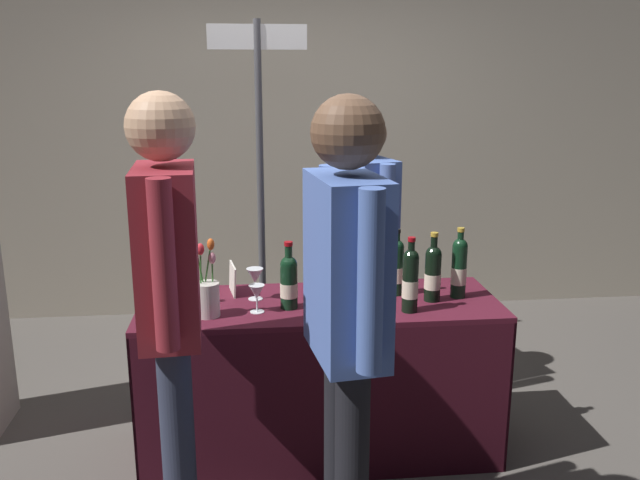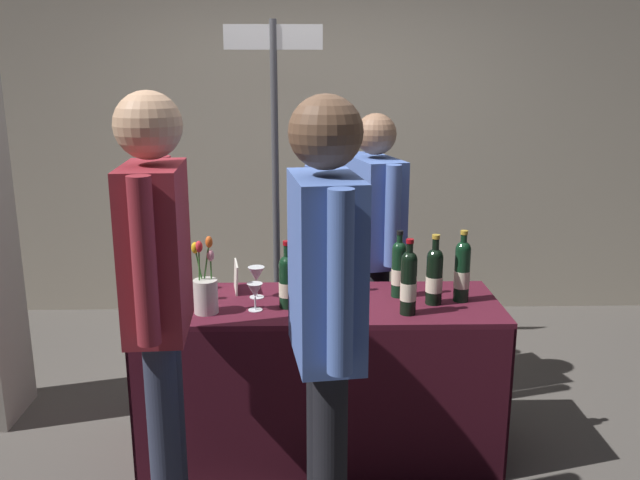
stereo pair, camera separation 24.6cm
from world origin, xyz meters
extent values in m
plane|color=#514C47|center=(0.00, 0.00, 0.00)|extent=(12.00, 12.00, 0.00)
cube|color=#B2A893|center=(0.00, 2.07, 1.52)|extent=(6.07, 0.12, 3.04)
cube|color=#4C1423|center=(0.00, 0.00, 0.75)|extent=(1.69, 0.60, 0.02)
cube|color=#3E101D|center=(0.00, -0.30, 0.37)|extent=(1.69, 0.01, 0.74)
cube|color=#3E101D|center=(0.00, 0.30, 0.37)|extent=(1.69, 0.01, 0.74)
cube|color=#3E101D|center=(-0.84, 0.00, 0.37)|extent=(0.01, 0.60, 0.74)
cube|color=#3E101D|center=(0.84, 0.00, 0.37)|extent=(0.01, 0.60, 0.74)
cylinder|color=black|center=(-0.15, -0.07, 0.87)|extent=(0.08, 0.08, 0.21)
sphere|color=black|center=(-0.15, -0.07, 0.97)|extent=(0.08, 0.08, 0.08)
cylinder|color=black|center=(-0.15, -0.07, 1.02)|extent=(0.03, 0.03, 0.09)
cylinder|color=maroon|center=(-0.15, -0.07, 1.07)|extent=(0.04, 0.04, 0.02)
cylinder|color=beige|center=(-0.15, -0.07, 0.85)|extent=(0.08, 0.08, 0.07)
cylinder|color=#192333|center=(0.00, 0.10, 0.89)|extent=(0.07, 0.07, 0.25)
sphere|color=#192333|center=(0.00, 0.10, 1.02)|extent=(0.07, 0.07, 0.07)
cylinder|color=#192333|center=(0.00, 0.10, 1.06)|extent=(0.03, 0.03, 0.08)
cylinder|color=black|center=(0.00, 0.10, 1.11)|extent=(0.03, 0.03, 0.02)
cylinder|color=beige|center=(0.00, 0.10, 0.87)|extent=(0.07, 0.07, 0.08)
cylinder|color=black|center=(0.39, -0.17, 0.89)|extent=(0.07, 0.07, 0.25)
sphere|color=black|center=(0.39, -0.17, 1.02)|extent=(0.07, 0.07, 0.07)
cylinder|color=black|center=(0.39, -0.17, 1.06)|extent=(0.03, 0.03, 0.07)
cylinder|color=maroon|center=(0.39, -0.17, 1.10)|extent=(0.03, 0.03, 0.02)
cylinder|color=beige|center=(0.39, -0.17, 0.87)|extent=(0.07, 0.07, 0.08)
cylinder|color=black|center=(0.53, -0.04, 0.88)|extent=(0.08, 0.08, 0.23)
sphere|color=black|center=(0.53, -0.04, 0.99)|extent=(0.07, 0.07, 0.07)
cylinder|color=black|center=(0.53, -0.04, 1.04)|extent=(0.03, 0.03, 0.08)
cylinder|color=#B7932D|center=(0.53, -0.04, 1.09)|extent=(0.04, 0.04, 0.02)
cylinder|color=beige|center=(0.53, -0.04, 0.86)|extent=(0.08, 0.08, 0.07)
cylinder|color=black|center=(-0.69, 0.00, 0.87)|extent=(0.07, 0.07, 0.21)
sphere|color=black|center=(-0.69, 0.00, 0.98)|extent=(0.07, 0.07, 0.07)
cylinder|color=black|center=(-0.69, 0.00, 1.01)|extent=(0.03, 0.03, 0.07)
cylinder|color=#B7932D|center=(-0.69, 0.00, 1.06)|extent=(0.03, 0.03, 0.02)
cylinder|color=beige|center=(-0.69, 0.00, 0.86)|extent=(0.07, 0.07, 0.07)
cylinder|color=black|center=(0.38, 0.07, 0.89)|extent=(0.07, 0.07, 0.24)
sphere|color=black|center=(0.38, 0.07, 1.01)|extent=(0.07, 0.07, 0.07)
cylinder|color=black|center=(0.38, 0.07, 1.04)|extent=(0.03, 0.03, 0.07)
cylinder|color=black|center=(0.38, 0.07, 1.08)|extent=(0.03, 0.03, 0.02)
cylinder|color=beige|center=(0.38, 0.07, 0.87)|extent=(0.07, 0.07, 0.08)
cylinder|color=black|center=(0.66, 0.00, 0.89)|extent=(0.07, 0.07, 0.25)
sphere|color=black|center=(0.66, 0.00, 1.02)|extent=(0.07, 0.07, 0.07)
cylinder|color=black|center=(0.66, 0.00, 1.06)|extent=(0.03, 0.03, 0.07)
cylinder|color=#B7932D|center=(0.66, 0.00, 1.10)|extent=(0.03, 0.03, 0.02)
cylinder|color=beige|center=(0.66, 0.00, 0.87)|extent=(0.07, 0.07, 0.08)
cylinder|color=black|center=(-0.74, 0.16, 0.87)|extent=(0.08, 0.08, 0.21)
sphere|color=black|center=(-0.74, 0.16, 0.98)|extent=(0.08, 0.08, 0.08)
cylinder|color=black|center=(-0.74, 0.16, 1.01)|extent=(0.03, 0.03, 0.07)
cylinder|color=#B7932D|center=(-0.74, 0.16, 1.06)|extent=(0.04, 0.04, 0.02)
cylinder|color=beige|center=(-0.74, 0.16, 0.86)|extent=(0.08, 0.08, 0.07)
cylinder|color=silver|center=(-0.30, 0.07, 0.77)|extent=(0.07, 0.07, 0.00)
cylinder|color=silver|center=(-0.30, 0.07, 0.81)|extent=(0.01, 0.01, 0.08)
cone|color=silver|center=(-0.30, 0.07, 0.88)|extent=(0.08, 0.08, 0.07)
cylinder|color=silver|center=(-0.30, -0.11, 0.77)|extent=(0.06, 0.06, 0.00)
cylinder|color=silver|center=(-0.30, -0.11, 0.80)|extent=(0.01, 0.01, 0.06)
cone|color=silver|center=(-0.30, -0.11, 0.86)|extent=(0.07, 0.07, 0.06)
cylinder|color=silver|center=(-0.51, -0.13, 0.84)|extent=(0.11, 0.11, 0.15)
cylinder|color=#38722D|center=(-0.51, -0.12, 0.97)|extent=(0.05, 0.05, 0.25)
ellipsoid|color=#E05B1E|center=(-0.49, -0.14, 1.10)|extent=(0.03, 0.03, 0.05)
cylinder|color=#38722D|center=(-0.54, -0.12, 0.96)|extent=(0.04, 0.04, 0.22)
ellipsoid|color=gold|center=(-0.55, -0.14, 1.07)|extent=(0.03, 0.03, 0.05)
cylinder|color=#38722D|center=(-0.54, -0.14, 0.96)|extent=(0.02, 0.02, 0.23)
ellipsoid|color=red|center=(-0.53, -0.14, 1.08)|extent=(0.03, 0.03, 0.05)
cylinder|color=#38722D|center=(-0.49, -0.12, 0.94)|extent=(0.01, 0.03, 0.19)
ellipsoid|color=pink|center=(-0.49, -0.13, 1.03)|extent=(0.03, 0.03, 0.05)
cube|color=silver|center=(-0.41, 0.17, 0.84)|extent=(0.04, 0.18, 0.14)
cylinder|color=black|center=(0.29, 0.67, 0.40)|extent=(0.12, 0.12, 0.80)
cylinder|color=black|center=(0.33, 0.50, 0.40)|extent=(0.12, 0.12, 0.80)
cube|color=#4C6BB7|center=(0.31, 0.58, 1.08)|extent=(0.31, 0.49, 0.57)
sphere|color=#8C664C|center=(0.31, 0.58, 1.50)|extent=(0.22, 0.22, 0.22)
cylinder|color=#4C6BB7|center=(0.24, 0.84, 1.11)|extent=(0.08, 0.08, 0.52)
cylinder|color=#4C6BB7|center=(0.37, 0.32, 1.11)|extent=(0.08, 0.08, 0.52)
cylinder|color=black|center=(0.01, -0.92, 0.44)|extent=(0.12, 0.12, 0.88)
cylinder|color=black|center=(-0.01, -0.77, 0.44)|extent=(0.12, 0.12, 0.88)
cube|color=#4C6BB7|center=(0.00, -0.85, 1.19)|extent=(0.26, 0.42, 0.62)
sphere|color=brown|center=(0.00, -0.85, 1.63)|extent=(0.24, 0.24, 0.24)
cylinder|color=#4C6BB7|center=(0.04, -1.09, 1.21)|extent=(0.08, 0.08, 0.57)
cylinder|color=#4C6BB7|center=(-0.03, -0.60, 1.21)|extent=(0.08, 0.08, 0.57)
cylinder|color=#2D3347|center=(-0.61, -0.69, 0.44)|extent=(0.12, 0.12, 0.88)
cylinder|color=#2D3347|center=(-0.62, -0.53, 0.44)|extent=(0.12, 0.12, 0.88)
cube|color=maroon|center=(-0.61, -0.61, 1.19)|extent=(0.24, 0.42, 0.62)
sphere|color=tan|center=(-0.61, -0.61, 1.64)|extent=(0.24, 0.24, 0.24)
cylinder|color=maroon|center=(-0.60, -0.85, 1.21)|extent=(0.08, 0.08, 0.57)
cylinder|color=maroon|center=(-0.63, -0.36, 1.21)|extent=(0.08, 0.08, 0.57)
cylinder|color=#47474C|center=(-0.25, 1.12, 1.06)|extent=(0.04, 0.04, 2.11)
cube|color=silver|center=(-0.25, 1.12, 2.01)|extent=(0.58, 0.02, 0.14)
camera|label=1|loc=(-0.31, -2.95, 1.83)|focal=37.52mm
camera|label=2|loc=(-0.06, -2.97, 1.83)|focal=37.52mm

